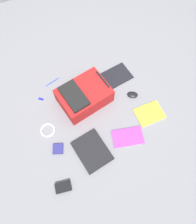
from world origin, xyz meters
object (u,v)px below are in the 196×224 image
at_px(book_comic, 116,76).
at_px(power_brick, 63,187).
at_px(book_blue, 149,114).
at_px(cable_coil, 48,130).
at_px(usb_stick, 41,99).
at_px(book_red, 128,137).
at_px(pen_black, 52,82).
at_px(laptop, 92,151).
at_px(computer_mouse, 133,95).
at_px(earbud_pouch, 58,149).
at_px(backpack, 84,96).

xyz_separation_m(book_comic, power_brick, (0.79, -0.82, 0.01)).
xyz_separation_m(book_blue, cable_coil, (-0.20, -0.90, -0.00)).
distance_m(book_comic, cable_coil, 0.84).
height_order(book_blue, book_comic, book_blue).
distance_m(cable_coil, usb_stick, 0.33).
height_order(book_blue, book_red, book_blue).
bearing_deg(cable_coil, book_red, 62.32).
distance_m(power_brick, pen_black, 0.99).
bearing_deg(laptop, computer_mouse, 122.53).
bearing_deg(laptop, earbud_pouch, -116.02).
distance_m(computer_mouse, power_brick, 1.02).
height_order(laptop, book_blue, laptop).
height_order(backpack, computer_mouse, backpack).
height_order(computer_mouse, pen_black, computer_mouse).
bearing_deg(book_blue, computer_mouse, -166.03).
distance_m(backpack, pen_black, 0.38).
distance_m(backpack, earbud_pouch, 0.52).
relative_size(book_blue, earbud_pouch, 2.85).
relative_size(power_brick, usb_stick, 2.50).
xyz_separation_m(book_red, earbud_pouch, (-0.13, -0.59, 0.00)).
distance_m(computer_mouse, earbud_pouch, 0.84).
relative_size(cable_coil, power_brick, 1.04).
distance_m(cable_coil, power_brick, 0.51).
xyz_separation_m(power_brick, usb_stick, (-0.83, 0.06, -0.01)).
bearing_deg(pen_black, cable_coil, -22.22).
relative_size(pen_black, usb_stick, 2.92).
xyz_separation_m(book_red, usb_stick, (-0.65, -0.59, -0.00)).
height_order(book_blue, computer_mouse, computer_mouse).
bearing_deg(book_red, cable_coil, -117.68).
xyz_separation_m(backpack, usb_stick, (-0.17, -0.37, -0.09)).
distance_m(backpack, book_red, 0.54).
height_order(laptop, power_brick, power_brick).
xyz_separation_m(book_comic, book_red, (0.61, -0.17, 0.00)).
distance_m(book_red, computer_mouse, 0.42).
relative_size(cable_coil, pen_black, 0.89).
xyz_separation_m(book_blue, book_red, (0.12, -0.28, -0.00)).
bearing_deg(book_blue, book_red, -66.01).
relative_size(computer_mouse, cable_coil, 0.76).
height_order(power_brick, earbud_pouch, power_brick).
bearing_deg(computer_mouse, backpack, -77.31).
relative_size(backpack, power_brick, 4.02).
bearing_deg(backpack, book_blue, 54.07).
relative_size(book_red, pen_black, 2.03).
distance_m(book_red, pen_black, 0.90).
height_order(book_blue, usb_stick, book_blue).
bearing_deg(backpack, computer_mouse, 73.77).
relative_size(computer_mouse, usb_stick, 1.99).
distance_m(laptop, book_comic, 0.78).
xyz_separation_m(computer_mouse, cable_coil, (0.03, -0.85, -0.01)).
xyz_separation_m(pen_black, usb_stick, (0.14, -0.16, -0.00)).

